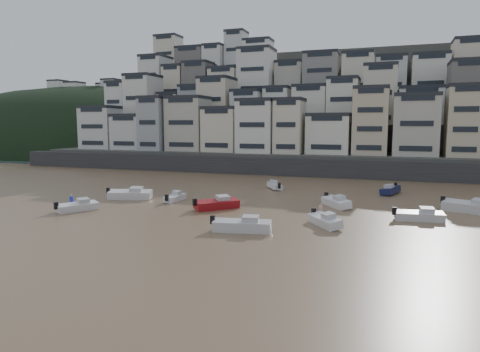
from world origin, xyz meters
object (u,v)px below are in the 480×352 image
at_px(boat_k, 130,193).
at_px(boat_c, 217,202).
at_px(boat_a, 242,223).
at_px(boat_f, 175,196).
at_px(person_blue, 71,201).
at_px(boat_d, 419,214).
at_px(boat_j, 77,205).
at_px(boat_g, 472,205).
at_px(person_pink, 321,212).
at_px(boat_b, 325,219).
at_px(boat_e, 336,201).
at_px(boat_i, 390,189).
at_px(boat_h, 275,185).

bearing_deg(boat_k, boat_c, -26.81).
relative_size(boat_a, boat_f, 1.32).
bearing_deg(person_blue, boat_d, 9.97).
relative_size(boat_a, boat_j, 1.19).
relative_size(boat_g, person_pink, 3.83).
distance_m(boat_b, boat_d, 10.72).
bearing_deg(boat_a, boat_f, 127.86).
height_order(boat_b, boat_d, boat_d).
bearing_deg(boat_b, boat_d, 85.08).
bearing_deg(boat_c, boat_d, -43.97).
bearing_deg(boat_j, boat_e, -35.52).
distance_m(person_blue, person_pink, 29.75).
xyz_separation_m(boat_f, boat_k, (-6.35, -0.90, 0.24)).
xyz_separation_m(boat_g, boat_i, (-8.88, 11.21, -0.16)).
bearing_deg(boat_g, boat_a, -118.53).
height_order(boat_k, person_pink, person_pink).
xyz_separation_m(boat_k, person_blue, (-3.03, -7.87, 0.01)).
xyz_separation_m(boat_f, boat_i, (27.03, 15.73, 0.12)).
height_order(boat_c, boat_k, boat_k).
xyz_separation_m(boat_c, boat_f, (-7.38, 3.20, -0.19)).
bearing_deg(boat_b, boat_k, -140.50).
bearing_deg(boat_d, boat_f, 167.84).
xyz_separation_m(boat_b, boat_g, (14.96, 12.04, 0.21)).
distance_m(boat_c, boat_h, 18.02).
relative_size(boat_h, boat_k, 0.74).
relative_size(boat_f, boat_h, 0.97).
distance_m(boat_h, person_pink, 22.18).
bearing_deg(boat_k, boat_b, -30.93).
xyz_separation_m(boat_b, boat_d, (9.09, 5.67, 0.03)).
xyz_separation_m(boat_f, person_blue, (-9.38, -8.77, 0.24)).
height_order(boat_a, boat_h, boat_a).
xyz_separation_m(boat_b, boat_f, (-20.94, 7.51, -0.07)).
distance_m(boat_d, boat_h, 26.09).
distance_m(boat_f, boat_h, 17.64).
height_order(boat_i, boat_k, boat_k).
height_order(boat_f, boat_k, boat_k).
height_order(boat_h, person_pink, person_pink).
xyz_separation_m(boat_d, boat_i, (-3.00, 17.57, 0.02)).
distance_m(boat_c, boat_g, 29.55).
height_order(boat_j, person_pink, person_pink).
distance_m(boat_a, boat_j, 21.64).
bearing_deg(boat_j, boat_f, -7.96).
bearing_deg(boat_k, boat_i, 9.17).
bearing_deg(boat_b, boat_g, 91.92).
bearing_deg(boat_g, boat_j, -137.84).
xyz_separation_m(boat_e, boat_i, (6.29, 12.62, 0.01)).
bearing_deg(boat_i, boat_b, 1.57).
bearing_deg(boat_a, boat_g, 27.20).
bearing_deg(boat_e, boat_h, -172.46).
height_order(boat_a, boat_j, boat_a).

